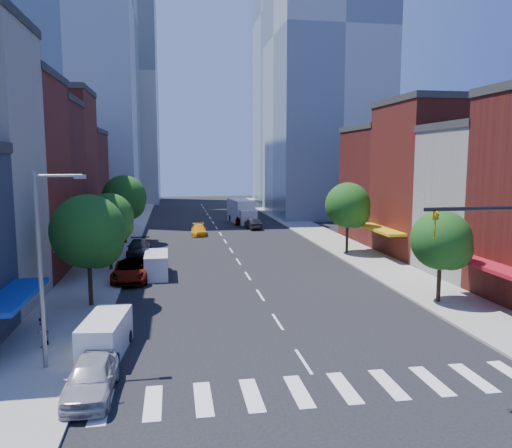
# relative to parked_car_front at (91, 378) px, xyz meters

# --- Properties ---
(ground) EXTENTS (220.00, 220.00, 0.00)m
(ground) POSITION_rel_parked_car_front_xyz_m (9.50, 2.00, -0.80)
(ground) COLOR black
(ground) RESTS_ON ground
(sidewalk_left) EXTENTS (5.00, 120.00, 0.15)m
(sidewalk_left) POSITION_rel_parked_car_front_xyz_m (-3.00, 42.00, -0.72)
(sidewalk_left) COLOR gray
(sidewalk_left) RESTS_ON ground
(sidewalk_right) EXTENTS (5.00, 120.00, 0.15)m
(sidewalk_right) POSITION_rel_parked_car_front_xyz_m (22.00, 42.00, -0.72)
(sidewalk_right) COLOR gray
(sidewalk_right) RESTS_ON ground
(crosswalk) EXTENTS (19.00, 3.00, 0.01)m
(crosswalk) POSITION_rel_parked_car_front_xyz_m (9.50, -1.00, -0.79)
(crosswalk) COLOR silver
(crosswalk) RESTS_ON ground
(bldg_left_3) EXTENTS (12.00, 8.00, 15.00)m
(bldg_left_3) POSITION_rel_parked_car_front_xyz_m (-11.50, 31.00, 6.70)
(bldg_left_3) COLOR #511414
(bldg_left_3) RESTS_ON ground
(bldg_left_4) EXTENTS (12.00, 9.00, 17.00)m
(bldg_left_4) POSITION_rel_parked_car_front_xyz_m (-11.50, 39.50, 7.70)
(bldg_left_4) COLOR maroon
(bldg_left_4) RESTS_ON ground
(bldg_left_5) EXTENTS (12.00, 10.00, 13.00)m
(bldg_left_5) POSITION_rel_parked_car_front_xyz_m (-11.50, 49.00, 5.70)
(bldg_left_5) COLOR #511414
(bldg_left_5) RESTS_ON ground
(bldg_right_1) EXTENTS (12.00, 8.00, 12.00)m
(bldg_right_1) POSITION_rel_parked_car_front_xyz_m (30.50, 17.00, 5.20)
(bldg_right_1) COLOR beige
(bldg_right_1) RESTS_ON ground
(bldg_right_2) EXTENTS (12.00, 10.00, 15.00)m
(bldg_right_2) POSITION_rel_parked_car_front_xyz_m (30.50, 26.00, 6.70)
(bldg_right_2) COLOR maroon
(bldg_right_2) RESTS_ON ground
(bldg_right_3) EXTENTS (12.00, 10.00, 13.00)m
(bldg_right_3) POSITION_rel_parked_car_front_xyz_m (30.50, 36.00, 5.70)
(bldg_right_3) COLOR #511414
(bldg_right_3) RESTS_ON ground
(tower_nw) EXTENTS (20.00, 22.00, 70.00)m
(tower_nw) POSITION_rel_parked_car_front_xyz_m (-12.50, 72.00, 34.20)
(tower_nw) COLOR #8C99A8
(tower_nw) RESTS_ON ground
(tower_ne) EXTENTS (18.00, 20.00, 60.00)m
(tower_ne) POSITION_rel_parked_car_front_xyz_m (29.50, 64.00, 29.20)
(tower_ne) COLOR #9EA5AD
(tower_ne) RESTS_ON ground
(tower_far_e) EXTENTS (22.00, 22.00, 80.00)m
(tower_far_e) POSITION_rel_parked_car_front_xyz_m (33.50, 87.00, 39.20)
(tower_far_e) COLOR #8C99A8
(tower_far_e) RESTS_ON ground
(tower_far_w) EXTENTS (18.00, 18.00, 56.00)m
(tower_far_w) POSITION_rel_parked_car_front_xyz_m (-8.50, 97.00, 27.20)
(tower_far_w) COLOR #9EA5AD
(tower_far_w) RESTS_ON ground
(streetlight) EXTENTS (2.25, 0.25, 9.00)m
(streetlight) POSITION_rel_parked_car_front_xyz_m (-2.31, 3.00, 4.48)
(streetlight) COLOR slate
(streetlight) RESTS_ON sidewalk_left
(tree_left_near) EXTENTS (4.80, 4.80, 7.30)m
(tree_left_near) POSITION_rel_parked_car_front_xyz_m (-1.85, 12.92, 4.07)
(tree_left_near) COLOR black
(tree_left_near) RESTS_ON sidewalk_left
(tree_left_mid) EXTENTS (4.20, 4.20, 6.65)m
(tree_left_mid) POSITION_rel_parked_car_front_xyz_m (-1.85, 23.92, 3.73)
(tree_left_mid) COLOR black
(tree_left_mid) RESTS_ON sidewalk_left
(tree_left_far) EXTENTS (5.00, 5.00, 7.75)m
(tree_left_far) POSITION_rel_parked_car_front_xyz_m (-1.85, 37.92, 4.40)
(tree_left_far) COLOR black
(tree_left_far) RESTS_ON sidewalk_left
(tree_right_near) EXTENTS (4.00, 4.00, 6.20)m
(tree_right_near) POSITION_rel_parked_car_front_xyz_m (21.15, 9.92, 3.39)
(tree_right_near) COLOR black
(tree_right_near) RESTS_ON sidewalk_right
(tree_right_far) EXTENTS (4.60, 4.60, 7.20)m
(tree_right_far) POSITION_rel_parked_car_front_xyz_m (21.15, 27.92, 4.07)
(tree_right_far) COLOR black
(tree_right_far) RESTS_ON sidewalk_right
(parked_car_front) EXTENTS (1.95, 4.71, 1.60)m
(parked_car_front) POSITION_rel_parked_car_front_xyz_m (0.00, 0.00, 0.00)
(parked_car_front) COLOR #A2A1A6
(parked_car_front) RESTS_ON ground
(parked_car_second) EXTENTS (1.76, 4.74, 1.55)m
(parked_car_second) POSITION_rel_parked_car_front_xyz_m (2.00, 21.98, -0.02)
(parked_car_second) COLOR black
(parked_car_second) RESTS_ON ground
(parked_car_third) EXTENTS (2.74, 5.93, 1.65)m
(parked_car_third) POSITION_rel_parked_car_front_xyz_m (0.00, 19.94, 0.03)
(parked_car_third) COLOR #999999
(parked_car_third) RESTS_ON ground
(parked_car_rear) EXTENTS (2.39, 5.68, 1.64)m
(parked_car_rear) POSITION_rel_parked_car_front_xyz_m (0.00, 30.28, 0.02)
(parked_car_rear) COLOR black
(parked_car_rear) RESTS_ON ground
(cargo_van_near) EXTENTS (2.32, 4.71, 1.93)m
(cargo_van_near) POSITION_rel_parked_car_front_xyz_m (-0.01, 4.43, 0.16)
(cargo_van_near) COLOR silver
(cargo_van_near) RESTS_ON ground
(cargo_van_far) EXTENTS (1.97, 4.71, 2.00)m
(cargo_van_far) POSITION_rel_parked_car_front_xyz_m (2.00, 21.01, 0.19)
(cargo_van_far) COLOR silver
(cargo_van_far) RESTS_ON ground
(taxi) EXTENTS (1.97, 4.62, 1.33)m
(taxi) POSITION_rel_parked_car_front_xyz_m (6.66, 43.58, -0.13)
(taxi) COLOR #FFA80D
(taxi) RESTS_ON ground
(traffic_car_oncoming) EXTENTS (1.94, 4.43, 1.42)m
(traffic_car_oncoming) POSITION_rel_parked_car_front_xyz_m (14.44, 47.93, -0.09)
(traffic_car_oncoming) COLOR black
(traffic_car_oncoming) RESTS_ON ground
(traffic_car_far) EXTENTS (2.15, 4.76, 1.59)m
(traffic_car_far) POSITION_rel_parked_car_front_xyz_m (13.51, 53.34, -0.01)
(traffic_car_far) COLOR #999999
(traffic_car_far) RESTS_ON ground
(box_truck) EXTENTS (3.54, 9.00, 3.53)m
(box_truck) POSITION_rel_parked_car_front_xyz_m (13.83, 55.12, 0.87)
(box_truck) COLOR silver
(box_truck) RESTS_ON ground
(pedestrian_far) EXTENTS (0.68, 0.82, 1.53)m
(pedestrian_far) POSITION_rel_parked_car_front_xyz_m (-3.27, 5.72, 0.12)
(pedestrian_far) COLOR #999999
(pedestrian_far) RESTS_ON sidewalk_left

